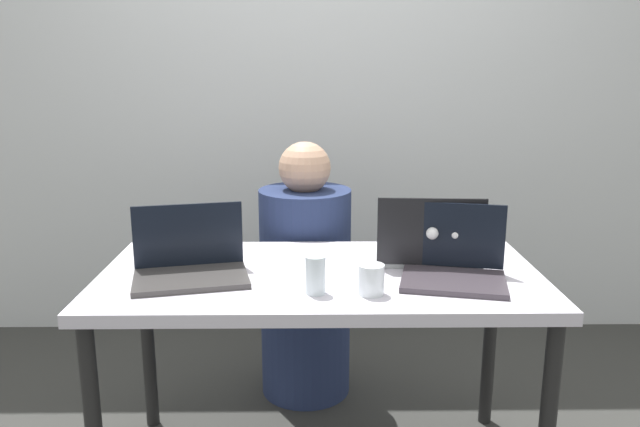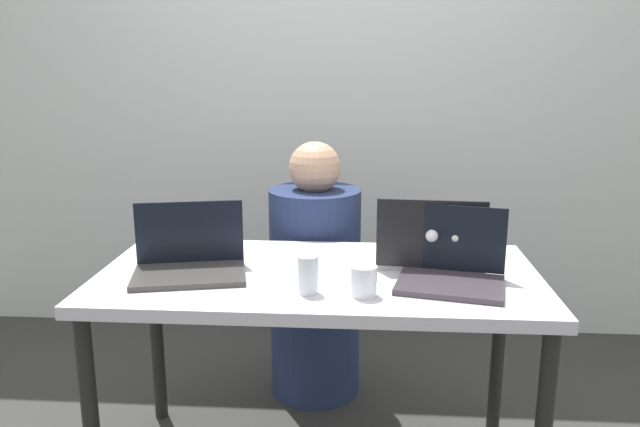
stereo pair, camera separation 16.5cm
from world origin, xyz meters
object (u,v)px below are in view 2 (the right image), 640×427
laptop_front_right (452,268)px  water_glass_center (308,277)px  water_glass_right (364,283)px  laptop_front_left (189,260)px  person_at_center (315,284)px  laptop_back_right (430,250)px

laptop_front_right → water_glass_center: bearing=-152.9°
laptop_front_right → water_glass_center: size_ratio=3.13×
laptop_front_right → water_glass_right: bearing=-143.2°
water_glass_right → laptop_front_right: bearing=24.5°
laptop_front_right → laptop_front_left: size_ratio=0.92×
laptop_front_left → laptop_front_right: bearing=-14.5°
person_at_center → laptop_front_left: bearing=74.4°
water_glass_right → water_glass_center: size_ratio=0.79×
laptop_back_right → water_glass_right: laptop_back_right is taller
laptop_front_right → water_glass_right: 0.30m
laptop_front_right → laptop_front_left: laptop_front_right is taller
laptop_front_left → water_glass_right: bearing=-27.8°
person_at_center → water_glass_center: 0.83m
laptop_front_left → water_glass_center: 0.42m
laptop_front_left → water_glass_right: laptop_front_left is taller
person_at_center → laptop_front_left: (-0.36, -0.62, 0.30)m
person_at_center → water_glass_center: bearing=107.2°
laptop_front_left → water_glass_right: (0.56, -0.15, -0.01)m
water_glass_right → water_glass_center: water_glass_center is taller
person_at_center → laptop_back_right: bearing=146.1°
laptop_back_right → water_glass_right: size_ratio=4.05×
person_at_center → water_glass_right: size_ratio=12.09×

